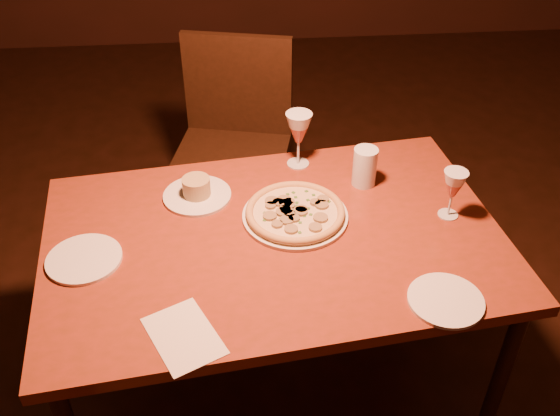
{
  "coord_description": "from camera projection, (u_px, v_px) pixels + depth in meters",
  "views": [
    {
      "loc": [
        0.05,
        -1.27,
        1.98
      ],
      "look_at": [
        0.18,
        0.24,
        0.81
      ],
      "focal_mm": 40.0,
      "sensor_mm": 36.0,
      "label": 1
    }
  ],
  "objects": [
    {
      "name": "dining_table",
      "position": [
        274.0,
        251.0,
        1.95
      ],
      "size": [
        1.49,
        1.06,
        0.75
      ],
      "rotation": [
        0.0,
        0.0,
        0.12
      ],
      "color": "maroon",
      "rests_on": "floor"
    },
    {
      "name": "chair_far",
      "position": [
        233.0,
        141.0,
        2.71
      ],
      "size": [
        0.57,
        0.57,
        0.98
      ],
      "rotation": [
        0.0,
        0.0,
        -0.23
      ],
      "color": "black",
      "rests_on": "floor"
    },
    {
      "name": "pizza_plate",
      "position": [
        295.0,
        213.0,
        1.97
      ],
      "size": [
        0.34,
        0.34,
        0.04
      ],
      "color": "silver",
      "rests_on": "dining_table"
    },
    {
      "name": "ramekin_saucer",
      "position": [
        197.0,
        191.0,
        2.05
      ],
      "size": [
        0.23,
        0.23,
        0.07
      ],
      "color": "silver",
      "rests_on": "dining_table"
    },
    {
      "name": "wine_glass_far",
      "position": [
        298.0,
        140.0,
        2.16
      ],
      "size": [
        0.09,
        0.09,
        0.2
      ],
      "primitive_type": null,
      "color": "#AB5147",
      "rests_on": "dining_table"
    },
    {
      "name": "wine_glass_right",
      "position": [
        452.0,
        194.0,
        1.94
      ],
      "size": [
        0.08,
        0.08,
        0.17
      ],
      "primitive_type": null,
      "color": "#AB5147",
      "rests_on": "dining_table"
    },
    {
      "name": "water_tumbler",
      "position": [
        365.0,
        167.0,
        2.09
      ],
      "size": [
        0.08,
        0.08,
        0.14
      ],
      "primitive_type": "cylinder",
      "color": "silver",
      "rests_on": "dining_table"
    },
    {
      "name": "side_plate_left",
      "position": [
        84.0,
        259.0,
        1.82
      ],
      "size": [
        0.22,
        0.22,
        0.01
      ],
      "primitive_type": "cylinder",
      "color": "silver",
      "rests_on": "dining_table"
    },
    {
      "name": "side_plate_near",
      "position": [
        446.0,
        300.0,
        1.69
      ],
      "size": [
        0.21,
        0.21,
        0.01
      ],
      "primitive_type": "cylinder",
      "color": "silver",
      "rests_on": "dining_table"
    },
    {
      "name": "menu_card",
      "position": [
        184.0,
        336.0,
        1.59
      ],
      "size": [
        0.23,
        0.27,
        0.0
      ],
      "primitive_type": "cube",
      "rotation": [
        0.0,
        0.0,
        0.46
      ],
      "color": "silver",
      "rests_on": "dining_table"
    }
  ]
}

